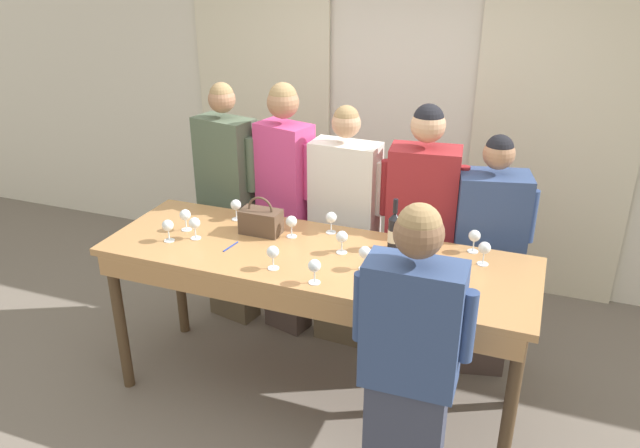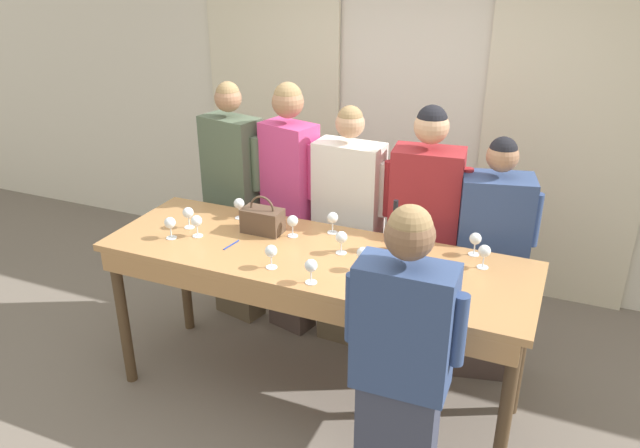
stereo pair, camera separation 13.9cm
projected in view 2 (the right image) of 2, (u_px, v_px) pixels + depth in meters
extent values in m
plane|color=#70665B|center=(315.00, 394.00, 4.00)|extent=(18.00, 18.00, 0.00)
cube|color=silver|center=(410.00, 111.00, 5.05)|extent=(12.00, 0.06, 2.80)
cube|color=beige|center=(274.00, 106.00, 5.44)|extent=(1.22, 0.03, 2.69)
cube|color=beige|center=(565.00, 136.00, 4.58)|extent=(1.22, 0.03, 2.69)
cube|color=#B27F4C|center=(314.00, 256.00, 3.59)|extent=(2.50, 0.82, 0.04)
cube|color=#B27F4C|center=(284.00, 302.00, 3.29)|extent=(2.40, 0.03, 0.12)
cylinder|color=#4C3823|center=(123.00, 317.00, 3.94)|extent=(0.07, 0.07, 0.97)
cylinder|color=#4C3823|center=(504.00, 419.00, 3.09)|extent=(0.07, 0.07, 0.97)
cylinder|color=#4C3823|center=(184.00, 270.00, 4.50)|extent=(0.07, 0.07, 0.97)
cylinder|color=#4C3823|center=(521.00, 345.00, 3.66)|extent=(0.07, 0.07, 0.97)
cylinder|color=black|center=(394.00, 235.00, 3.58)|extent=(0.07, 0.07, 0.19)
cone|color=black|center=(395.00, 217.00, 3.53)|extent=(0.07, 0.07, 0.04)
cylinder|color=black|center=(396.00, 207.00, 3.51)|extent=(0.03, 0.03, 0.08)
cylinder|color=beige|center=(394.00, 237.00, 3.58)|extent=(0.07, 0.07, 0.08)
cube|color=brown|center=(263.00, 221.00, 3.81)|extent=(0.25, 0.14, 0.15)
torus|color=brown|center=(262.00, 208.00, 3.78)|extent=(0.16, 0.01, 0.16)
cylinder|color=white|center=(332.00, 232.00, 3.83)|extent=(0.06, 0.06, 0.00)
cylinder|color=white|center=(332.00, 227.00, 3.82)|extent=(0.01, 0.01, 0.07)
sphere|color=white|center=(333.00, 218.00, 3.79)|extent=(0.07, 0.07, 0.07)
sphere|color=beige|center=(333.00, 219.00, 3.79)|extent=(0.04, 0.04, 0.04)
cylinder|color=white|center=(198.00, 236.00, 3.79)|extent=(0.06, 0.06, 0.00)
cylinder|color=white|center=(197.00, 230.00, 3.77)|extent=(0.01, 0.01, 0.07)
sphere|color=white|center=(196.00, 221.00, 3.75)|extent=(0.07, 0.07, 0.07)
cylinder|color=white|center=(189.00, 227.00, 3.90)|extent=(0.06, 0.06, 0.00)
cylinder|color=white|center=(189.00, 222.00, 3.89)|extent=(0.01, 0.01, 0.07)
sphere|color=white|center=(188.00, 213.00, 3.86)|extent=(0.07, 0.07, 0.07)
sphere|color=beige|center=(188.00, 214.00, 3.86)|extent=(0.04, 0.04, 0.04)
cylinder|color=white|center=(482.00, 267.00, 3.42)|extent=(0.06, 0.06, 0.00)
cylinder|color=white|center=(483.00, 261.00, 3.41)|extent=(0.01, 0.01, 0.07)
sphere|color=white|center=(484.00, 251.00, 3.38)|extent=(0.07, 0.07, 0.07)
cylinder|color=white|center=(474.00, 254.00, 3.56)|extent=(0.06, 0.06, 0.00)
cylinder|color=white|center=(474.00, 249.00, 3.55)|extent=(0.01, 0.01, 0.07)
sphere|color=white|center=(475.00, 239.00, 3.52)|extent=(0.07, 0.07, 0.07)
cylinder|color=white|center=(172.00, 238.00, 3.76)|extent=(0.06, 0.06, 0.00)
cylinder|color=white|center=(171.00, 232.00, 3.75)|extent=(0.01, 0.01, 0.07)
sphere|color=white|center=(170.00, 223.00, 3.72)|extent=(0.07, 0.07, 0.07)
sphere|color=beige|center=(170.00, 224.00, 3.73)|extent=(0.04, 0.04, 0.04)
cylinder|color=white|center=(293.00, 236.00, 3.79)|extent=(0.06, 0.06, 0.00)
cylinder|color=white|center=(293.00, 230.00, 3.77)|extent=(0.01, 0.01, 0.07)
sphere|color=white|center=(292.00, 221.00, 3.75)|extent=(0.07, 0.07, 0.07)
cylinder|color=white|center=(272.00, 267.00, 3.42)|extent=(0.06, 0.06, 0.00)
cylinder|color=white|center=(271.00, 261.00, 3.41)|extent=(0.01, 0.01, 0.07)
sphere|color=white|center=(271.00, 251.00, 3.38)|extent=(0.07, 0.07, 0.07)
cylinder|color=white|center=(240.00, 218.00, 4.04)|extent=(0.06, 0.06, 0.00)
cylinder|color=white|center=(240.00, 213.00, 4.02)|extent=(0.01, 0.01, 0.07)
sphere|color=white|center=(239.00, 203.00, 4.00)|extent=(0.07, 0.07, 0.07)
sphere|color=beige|center=(239.00, 205.00, 4.00)|extent=(0.04, 0.04, 0.04)
cylinder|color=white|center=(362.00, 269.00, 3.40)|extent=(0.06, 0.06, 0.00)
cylinder|color=white|center=(363.00, 264.00, 3.38)|extent=(0.01, 0.01, 0.07)
sphere|color=white|center=(363.00, 253.00, 3.36)|extent=(0.07, 0.07, 0.07)
cylinder|color=white|center=(341.00, 253.00, 3.58)|extent=(0.06, 0.06, 0.00)
cylinder|color=white|center=(341.00, 247.00, 3.57)|extent=(0.01, 0.01, 0.07)
sphere|color=white|center=(341.00, 237.00, 3.54)|extent=(0.07, 0.07, 0.07)
cylinder|color=white|center=(311.00, 282.00, 3.27)|extent=(0.06, 0.06, 0.00)
cylinder|color=white|center=(311.00, 276.00, 3.25)|extent=(0.01, 0.01, 0.07)
sphere|color=white|center=(311.00, 266.00, 3.23)|extent=(0.07, 0.07, 0.07)
sphere|color=beige|center=(311.00, 267.00, 3.23)|extent=(0.04, 0.04, 0.04)
cylinder|color=#193399|center=(231.00, 245.00, 3.67)|extent=(0.03, 0.14, 0.01)
cube|color=brown|center=(238.00, 262.00, 4.72)|extent=(0.38, 0.26, 0.87)
cube|color=#4C5B47|center=(232.00, 165.00, 4.40)|extent=(0.45, 0.31, 0.69)
sphere|color=#9E7051|center=(228.00, 98.00, 4.20)|extent=(0.18, 0.18, 0.18)
sphere|color=#93754C|center=(228.00, 94.00, 4.19)|extent=(0.16, 0.16, 0.16)
cylinder|color=#4C5B47|center=(256.00, 164.00, 4.26)|extent=(0.08, 0.08, 0.38)
cylinder|color=#4C5B47|center=(208.00, 152.00, 4.50)|extent=(0.08, 0.08, 0.38)
cube|color=#473833|center=(292.00, 274.00, 4.56)|extent=(0.34, 0.26, 0.87)
cube|color=#C63D7A|center=(289.00, 173.00, 4.24)|extent=(0.40, 0.31, 0.69)
sphere|color=#9E7051|center=(288.00, 102.00, 4.04)|extent=(0.21, 0.21, 0.21)
sphere|color=#93754C|center=(288.00, 96.00, 4.02)|extent=(0.19, 0.19, 0.19)
cylinder|color=#C63D7A|center=(312.00, 172.00, 4.10)|extent=(0.09, 0.09, 0.38)
cylinder|color=#C63D7A|center=(267.00, 160.00, 4.33)|extent=(0.09, 0.09, 0.38)
cube|color=brown|center=(347.00, 288.00, 4.41)|extent=(0.39, 0.21, 0.82)
cube|color=silver|center=(349.00, 191.00, 4.11)|extent=(0.46, 0.25, 0.65)
sphere|color=tan|center=(350.00, 124.00, 3.92)|extent=(0.19, 0.19, 0.19)
sphere|color=#93754C|center=(350.00, 118.00, 3.91)|extent=(0.16, 0.16, 0.16)
cylinder|color=silver|center=(384.00, 190.00, 3.99)|extent=(0.07, 0.07, 0.36)
cylinder|color=silver|center=(316.00, 178.00, 4.19)|extent=(0.07, 0.07, 0.36)
cube|color=#28282D|center=(418.00, 302.00, 4.22)|extent=(0.39, 0.26, 0.84)
cube|color=maroon|center=(426.00, 200.00, 3.91)|extent=(0.46, 0.31, 0.66)
sphere|color=tan|center=(432.00, 127.00, 3.72)|extent=(0.21, 0.21, 0.21)
sphere|color=black|center=(432.00, 120.00, 3.70)|extent=(0.19, 0.19, 0.19)
cylinder|color=maroon|center=(465.00, 197.00, 3.83)|extent=(0.08, 0.08, 0.36)
cylinder|color=maroon|center=(389.00, 189.00, 3.96)|extent=(0.08, 0.08, 0.36)
cube|color=#473833|center=(482.00, 320.00, 4.08)|extent=(0.40, 0.31, 0.77)
cube|color=#334775|center=(494.00, 224.00, 3.80)|extent=(0.48, 0.36, 0.61)
sphere|color=#9E7051|center=(503.00, 156.00, 3.62)|extent=(0.19, 0.19, 0.19)
sphere|color=black|center=(503.00, 151.00, 3.61)|extent=(0.17, 0.17, 0.17)
cylinder|color=#334775|center=(535.00, 220.00, 3.74)|extent=(0.08, 0.08, 0.34)
cylinder|color=#334775|center=(456.00, 214.00, 3.82)|extent=(0.08, 0.08, 0.34)
cube|color=#334775|center=(404.00, 327.00, 2.75)|extent=(0.44, 0.24, 0.62)
sphere|color=brown|center=(410.00, 235.00, 2.57)|extent=(0.22, 0.22, 0.22)
sphere|color=#93754C|center=(410.00, 227.00, 2.55)|extent=(0.19, 0.19, 0.19)
cylinder|color=#334775|center=(353.00, 308.00, 2.81)|extent=(0.07, 0.07, 0.34)
cylinder|color=#334775|center=(459.00, 330.00, 2.65)|extent=(0.07, 0.07, 0.34)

